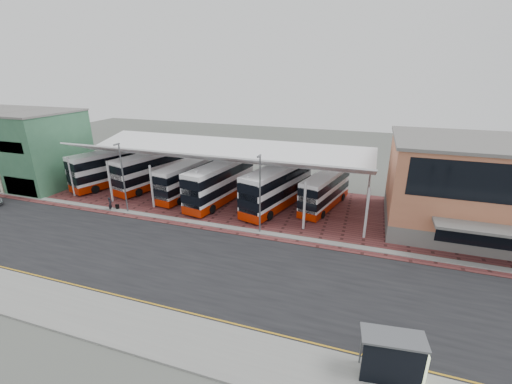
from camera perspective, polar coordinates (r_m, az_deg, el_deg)
ground at (r=30.36m, az=-6.82°, el=-11.25°), size 140.00×140.00×0.00m
road at (r=29.59m, az=-7.67°, el=-12.17°), size 120.00×14.00×0.02m
forecourt at (r=40.63m, az=3.59°, el=-2.67°), size 72.00×16.00×0.06m
sidewalk at (r=24.13m, az=-16.63°, el=-21.34°), size 120.00×4.00×0.14m
north_kerb at (r=35.30m, az=-2.52°, el=-6.25°), size 120.00×0.80×0.14m
yellow_line_near at (r=25.39m, az=-13.94°, el=-18.78°), size 120.00×0.12×0.01m
yellow_line_far at (r=25.58m, az=-13.57°, el=-18.41°), size 120.00×0.12×0.01m
canopy at (r=42.31m, az=-6.46°, el=6.39°), size 37.00×11.63×7.07m
terminal at (r=40.39m, az=34.23°, el=0.62°), size 18.40×14.40×9.25m
shop_green at (r=54.91m, az=-31.35°, el=6.03°), size 6.40×10.20×10.22m
shop_cream at (r=59.99m, az=-35.42°, el=6.20°), size 6.40×10.20×10.22m
lamp_west at (r=40.69m, az=-21.31°, el=2.47°), size 0.16×0.90×8.07m
lamp_east at (r=33.04m, az=0.65°, el=-0.02°), size 0.16×0.90×8.07m
bus_0 at (r=52.06m, az=-22.62°, el=3.80°), size 6.49×12.11×4.89m
bus_1 at (r=49.07m, az=-16.83°, el=3.51°), size 5.52×11.92×4.79m
bus_2 at (r=44.81m, az=-11.30°, el=2.13°), size 3.92×10.69×4.31m
bus_3 at (r=42.00m, az=-5.97°, el=1.57°), size 4.63×11.99×4.82m
bus_4 at (r=40.12m, az=3.59°, el=0.82°), size 5.90×12.26×4.93m
bus_5 at (r=40.86m, az=11.44°, el=0.23°), size 4.71×10.32×4.15m
pedestrian at (r=42.93m, az=-23.12°, el=-1.84°), size 0.59×0.70×1.62m
suitcase at (r=43.15m, az=-22.11°, el=-2.31°), size 0.35×0.25×0.61m
bus_shelter at (r=20.73m, az=22.61°, el=-24.01°), size 3.44×1.89×2.64m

